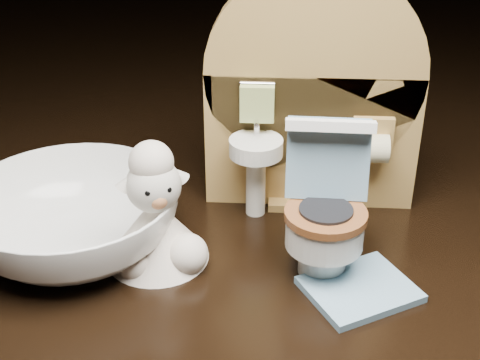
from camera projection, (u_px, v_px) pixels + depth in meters
name	position (u px, v px, depth m)	size (l,w,h in m)	color
backdrop_panel	(311.00, 105.00, 0.40)	(0.13, 0.05, 0.15)	#A98041
toy_toilet	(325.00, 214.00, 0.36)	(0.05, 0.06, 0.09)	white
bath_mat	(359.00, 289.00, 0.35)	(0.05, 0.04, 0.00)	#749CB6
plush_lamb	(157.00, 221.00, 0.36)	(0.06, 0.06, 0.07)	beige
ceramic_bowl	(73.00, 220.00, 0.38)	(0.12, 0.12, 0.04)	white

